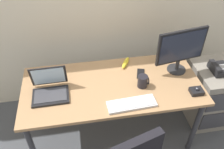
# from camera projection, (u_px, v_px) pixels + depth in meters

# --- Properties ---
(ground_plane) EXTENTS (8.00, 8.00, 0.00)m
(ground_plane) POSITION_uv_depth(u_px,v_px,m) (112.00, 132.00, 2.65)
(ground_plane) COLOR #45474C
(desk) EXTENTS (1.63, 0.76, 0.73)m
(desk) POSITION_uv_depth(u_px,v_px,m) (112.00, 90.00, 2.23)
(desk) COLOR #A57C53
(desk) RESTS_ON ground
(file_cabinet) EXTENTS (0.42, 0.53, 0.68)m
(file_cabinet) POSITION_uv_depth(u_px,v_px,m) (209.00, 94.00, 2.63)
(file_cabinet) COLOR gray
(file_cabinet) RESTS_ON ground
(desk_phone) EXTENTS (0.17, 0.20, 0.09)m
(desk_phone) POSITION_uv_depth(u_px,v_px,m) (219.00, 69.00, 2.38)
(desk_phone) COLOR black
(desk_phone) RESTS_ON file_cabinet
(monitor_main) EXTENTS (0.48, 0.18, 0.44)m
(monitor_main) POSITION_uv_depth(u_px,v_px,m) (181.00, 49.00, 2.18)
(monitor_main) COLOR #262628
(monitor_main) RESTS_ON desk
(keyboard) EXTENTS (0.42, 0.16, 0.03)m
(keyboard) POSITION_uv_depth(u_px,v_px,m) (132.00, 104.00, 1.98)
(keyboard) COLOR silver
(keyboard) RESTS_ON desk
(laptop) EXTENTS (0.31, 0.28, 0.24)m
(laptop) POSITION_uv_depth(u_px,v_px,m) (50.00, 89.00, 2.06)
(laptop) COLOR black
(laptop) RESTS_ON desk
(trackball_mouse) EXTENTS (0.11, 0.09, 0.07)m
(trackball_mouse) POSITION_uv_depth(u_px,v_px,m) (197.00, 91.00, 2.08)
(trackball_mouse) COLOR black
(trackball_mouse) RESTS_ON desk
(coffee_mug) EXTENTS (0.10, 0.09, 0.12)m
(coffee_mug) POSITION_uv_depth(u_px,v_px,m) (143.00, 81.00, 2.13)
(coffee_mug) COLOR black
(coffee_mug) RESTS_ON desk
(cell_phone) EXTENTS (0.11, 0.16, 0.01)m
(cell_phone) POSITION_uv_depth(u_px,v_px,m) (141.00, 74.00, 2.29)
(cell_phone) COLOR black
(cell_phone) RESTS_ON desk
(banana) EXTENTS (0.13, 0.19, 0.04)m
(banana) POSITION_uv_depth(u_px,v_px,m) (126.00, 63.00, 2.40)
(banana) COLOR yellow
(banana) RESTS_ON desk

